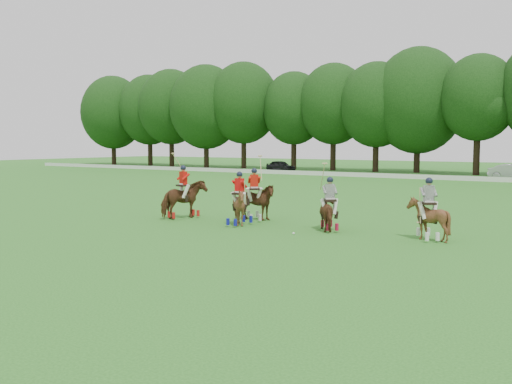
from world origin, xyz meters
The scene contains 10 objects.
ground centered at (0.00, 0.00, 0.00)m, with size 180.00×180.00×0.00m, color #24601B.
tree_line centered at (0.26, 48.05, 8.23)m, with size 117.98×14.32×14.75m.
boundary_rail centered at (0.00, 38.00, 0.22)m, with size 120.00×0.10×0.44m, color white.
car_left centered at (-21.23, 42.50, 0.68)m, with size 1.60×3.97×1.35m, color black.
polo_red_a centered at (-3.21, 3.92, 0.91)m, with size 1.58×2.30×3.00m.
polo_red_b centered at (-0.11, 5.16, 0.85)m, with size 2.16×2.13×2.90m.
polo_red_c centered at (0.25, 3.51, 0.82)m, with size 1.28×1.44×2.29m.
polo_stripe_a centered at (4.03, 4.39, 0.76)m, with size 1.66×1.78×2.69m.
polo_stripe_b centered at (7.97, 4.35, 0.81)m, with size 1.81×1.86×2.26m.
polo_ball centered at (3.32, 2.75, 0.04)m, with size 0.09×0.09×0.09m, color white.
Camera 1 is at (14.05, -16.03, 3.53)m, focal length 40.00 mm.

